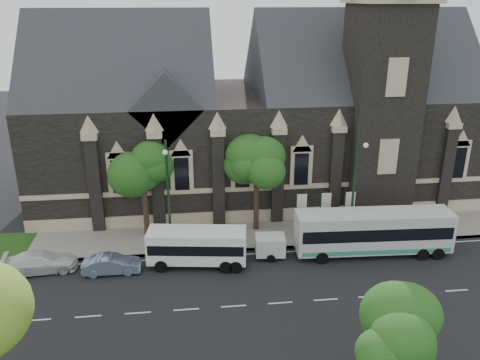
{
  "coord_description": "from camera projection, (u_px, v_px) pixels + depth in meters",
  "views": [
    {
      "loc": [
        -2.69,
        -26.02,
        18.45
      ],
      "look_at": [
        1.11,
        6.0,
        6.27
      ],
      "focal_mm": 36.58,
      "sensor_mm": 36.0,
      "label": 1
    }
  ],
  "objects": [
    {
      "name": "tree_walk_right",
      "position": [
        259.0,
        164.0,
        39.24
      ],
      "size": [
        4.08,
        4.08,
        7.8
      ],
      "color": "black",
      "rests_on": "ground"
    },
    {
      "name": "banner_flag_left",
      "position": [
        300.0,
        209.0,
        39.2
      ],
      "size": [
        0.9,
        0.1,
        4.0
      ],
      "color": "black",
      "rests_on": "ground"
    },
    {
      "name": "street_lamp_mid",
      "position": [
        168.0,
        193.0,
        35.33
      ],
      "size": [
        0.36,
        1.88,
        9.0
      ],
      "color": "black",
      "rests_on": "ground"
    },
    {
      "name": "tree_walk_left",
      "position": [
        145.0,
        169.0,
        38.26
      ],
      "size": [
        3.91,
        3.91,
        7.64
      ],
      "color": "black",
      "rests_on": "ground"
    },
    {
      "name": "banner_flag_right",
      "position": [
        348.0,
        207.0,
        39.64
      ],
      "size": [
        0.9,
        0.1,
        4.0
      ],
      "color": "black",
      "rests_on": "ground"
    },
    {
      "name": "ground",
      "position": [
        234.0,
        306.0,
        30.99
      ],
      "size": [
        160.0,
        160.0,
        0.0
      ],
      "primitive_type": "plane",
      "color": "black",
      "rests_on": "ground"
    },
    {
      "name": "sedan",
      "position": [
        112.0,
        264.0,
        34.53
      ],
      "size": [
        4.06,
        1.44,
        1.34
      ],
      "primitive_type": "imported",
      "rotation": [
        0.0,
        0.0,
        1.58
      ],
      "color": "#7084A2",
      "rests_on": "ground"
    },
    {
      "name": "sidewalk",
      "position": [
        221.0,
        237.0,
        39.79
      ],
      "size": [
        80.0,
        5.0,
        0.15
      ],
      "primitive_type": "cube",
      "color": "gray",
      "rests_on": "ground"
    },
    {
      "name": "box_trailer",
      "position": [
        270.0,
        245.0,
        36.56
      ],
      "size": [
        3.24,
        1.91,
        1.7
      ],
      "rotation": [
        0.0,
        0.0,
        -0.08
      ],
      "color": "silver",
      "rests_on": "ground"
    },
    {
      "name": "street_lamp_near",
      "position": [
        355.0,
        184.0,
        36.87
      ],
      "size": [
        0.36,
        1.88,
        9.0
      ],
      "color": "black",
      "rests_on": "ground"
    },
    {
      "name": "tree_park_east",
      "position": [
        396.0,
        333.0,
        21.37
      ],
      "size": [
        3.4,
        3.4,
        6.28
      ],
      "color": "black",
      "rests_on": "ground"
    },
    {
      "name": "car_far_white",
      "position": [
        41.0,
        262.0,
        34.73
      ],
      "size": [
        5.2,
        2.53,
        1.46
      ],
      "primitive_type": "imported",
      "rotation": [
        0.0,
        0.0,
        1.67
      ],
      "color": "white",
      "rests_on": "ground"
    },
    {
      "name": "shuttle_bus",
      "position": [
        197.0,
        245.0,
        35.26
      ],
      "size": [
        7.32,
        3.34,
        2.73
      ],
      "rotation": [
        0.0,
        0.0,
        -0.14
      ],
      "color": "white",
      "rests_on": "ground"
    },
    {
      "name": "museum",
      "position": [
        266.0,
        112.0,
        46.11
      ],
      "size": [
        40.0,
        17.7,
        29.9
      ],
      "color": "black",
      "rests_on": "ground"
    },
    {
      "name": "tour_coach",
      "position": [
        373.0,
        231.0,
        36.7
      ],
      "size": [
        11.79,
        3.16,
        3.41
      ],
      "rotation": [
        0.0,
        0.0,
        -0.05
      ],
      "color": "silver",
      "rests_on": "ground"
    },
    {
      "name": "banner_flag_center",
      "position": [
        324.0,
        208.0,
        39.42
      ],
      "size": [
        0.9,
        0.1,
        4.0
      ],
      "color": "black",
      "rests_on": "ground"
    }
  ]
}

